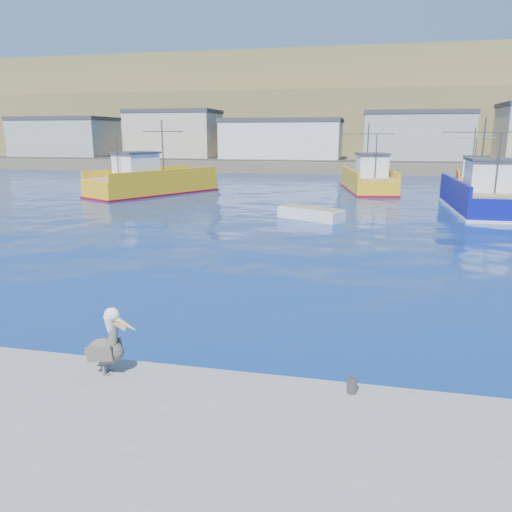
{
  "coord_description": "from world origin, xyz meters",
  "views": [
    {
      "loc": [
        3.06,
        -12.3,
        5.34
      ],
      "look_at": [
        -0.34,
        3.23,
        1.45
      ],
      "focal_mm": 35.0,
      "sensor_mm": 36.0,
      "label": 1
    }
  ],
  "objects_px": {
    "pelican": "(107,346)",
    "trawler_yellow_b": "(369,181)",
    "trawler_yellow_a": "(151,182)",
    "skiff_mid": "(311,215)",
    "boat_orange": "(471,177)",
    "trawler_blue": "(483,196)"
  },
  "relations": [
    {
      "from": "boat_orange",
      "to": "skiff_mid",
      "type": "xyz_separation_m",
      "value": [
        -14.1,
        -24.0,
        -0.69
      ]
    },
    {
      "from": "boat_orange",
      "to": "skiff_mid",
      "type": "relative_size",
      "value": 1.72
    },
    {
      "from": "trawler_yellow_a",
      "to": "pelican",
      "type": "bearing_deg",
      "value": -67.46
    },
    {
      "from": "trawler_yellow_b",
      "to": "boat_orange",
      "type": "bearing_deg",
      "value": 31.68
    },
    {
      "from": "skiff_mid",
      "to": "trawler_yellow_a",
      "type": "bearing_deg",
      "value": 145.9
    },
    {
      "from": "trawler_blue",
      "to": "skiff_mid",
      "type": "bearing_deg",
      "value": -151.72
    },
    {
      "from": "trawler_yellow_b",
      "to": "trawler_yellow_a",
      "type": "bearing_deg",
      "value": -160.45
    },
    {
      "from": "boat_orange",
      "to": "trawler_yellow_a",
      "type": "bearing_deg",
      "value": -155.91
    },
    {
      "from": "trawler_blue",
      "to": "trawler_yellow_b",
      "type": "bearing_deg",
      "value": 125.01
    },
    {
      "from": "trawler_yellow_a",
      "to": "boat_orange",
      "type": "height_order",
      "value": "trawler_yellow_a"
    },
    {
      "from": "pelican",
      "to": "trawler_yellow_b",
      "type": "bearing_deg",
      "value": 82.61
    },
    {
      "from": "trawler_blue",
      "to": "pelican",
      "type": "height_order",
      "value": "trawler_blue"
    },
    {
      "from": "trawler_yellow_a",
      "to": "trawler_yellow_b",
      "type": "relative_size",
      "value": 1.14
    },
    {
      "from": "trawler_yellow_b",
      "to": "skiff_mid",
      "type": "relative_size",
      "value": 2.51
    },
    {
      "from": "trawler_yellow_a",
      "to": "trawler_yellow_b",
      "type": "bearing_deg",
      "value": 19.55
    },
    {
      "from": "trawler_yellow_a",
      "to": "pelican",
      "type": "height_order",
      "value": "trawler_yellow_a"
    },
    {
      "from": "trawler_yellow_a",
      "to": "boat_orange",
      "type": "distance_m",
      "value": 32.68
    },
    {
      "from": "skiff_mid",
      "to": "pelican",
      "type": "height_order",
      "value": "pelican"
    },
    {
      "from": "trawler_blue",
      "to": "trawler_yellow_a",
      "type": "bearing_deg",
      "value": 170.75
    },
    {
      "from": "boat_orange",
      "to": "pelican",
      "type": "distance_m",
      "value": 49.81
    },
    {
      "from": "trawler_yellow_a",
      "to": "pelican",
      "type": "distance_m",
      "value": 36.72
    },
    {
      "from": "skiff_mid",
      "to": "pelican",
      "type": "xyz_separation_m",
      "value": [
        -1.67,
        -23.26,
        0.82
      ]
    }
  ]
}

